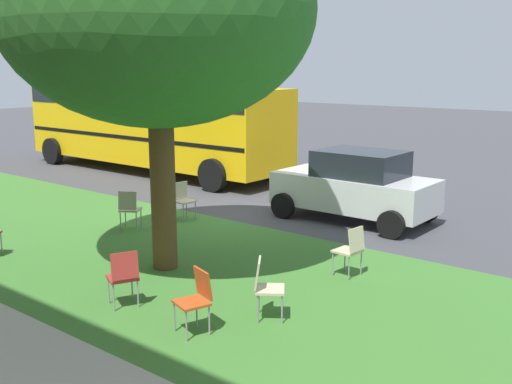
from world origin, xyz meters
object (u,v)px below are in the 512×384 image
Objects in this scene: chair_1 at (351,247)px; parked_car at (356,185)px; chair_6 at (123,274)px; chair_0 at (265,284)px; chair_2 at (129,207)px; chair_4 at (183,198)px; school_bus at (151,120)px; street_tree at (157,10)px; chair_5 at (196,296)px.

parked_car is at bearing -61.44° from chair_1.
chair_0 is at bearing -152.36° from chair_6.
parked_car is at bearing -72.48° from chair_0.
chair_2 is 1.43m from chair_4.
school_bus is (10.63, -7.35, 1.24)m from chair_0.
chair_4 is (5.09, -1.01, 0.00)m from chair_1.
street_tree is 5.25m from chair_4.
chair_1 is 1.00× the size of chair_6.
chair_6 is at bearing 136.34° from school_bus.
parked_car is at bearing -142.93° from chair_4.
chair_2 is 4.43m from chair_6.
school_bus is at bearing -40.44° from street_tree.
chair_5 is at bearing 149.42° from chair_2.
street_tree is at bearing 130.29° from chair_4.
chair_5 is (-4.82, 2.85, 0.00)m from chair_2.
chair_5 is 13.20m from school_bus.
chair_6 is (1.45, 0.05, 0.00)m from chair_5.
street_tree reaches higher than parked_car.
street_tree is 6.31m from parked_car.
chair_0 is at bearing 107.52° from parked_car.
chair_2 and chair_5 have the same top height.
street_tree is at bearing 139.56° from school_bus.
chair_2 is 5.59m from chair_5.
chair_2 is at bearing -40.71° from chair_6.
chair_4 is 0.24× the size of parked_car.
chair_0 is 1.00× the size of chair_6.
school_bus reaches higher than chair_0.
chair_0 is 1.00× the size of chair_5.
street_tree is at bearing 30.20° from chair_1.
street_tree is 7.27× the size of chair_0.
chair_1 is at bearing 118.56° from parked_car.
chair_6 is 0.08× the size of school_bus.
chair_4 is at bearing -99.17° from chair_2.
street_tree reaches higher than chair_0.
parked_car reaches higher than chair_1.
street_tree reaches higher than chair_1.
chair_2 is at bearing 80.83° from chair_4.
chair_5 is (0.50, 3.24, 0.00)m from chair_1.
chair_1 is (-2.83, -1.65, -3.92)m from street_tree.
chair_1 is 3.93m from parked_car.
chair_4 is at bearing 37.07° from parked_car.
street_tree reaches higher than chair_5.
school_bus is at bearing -45.37° from chair_2.
chair_1 and chair_4 have the same top height.
school_bus reaches higher than chair_4.
chair_6 is (1.96, 3.29, 0.00)m from chair_1.
chair_4 is at bearing -53.91° from chair_6.
parked_car reaches higher than chair_4.
chair_5 is at bearing 65.10° from chair_0.
parked_car reaches higher than chair_2.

